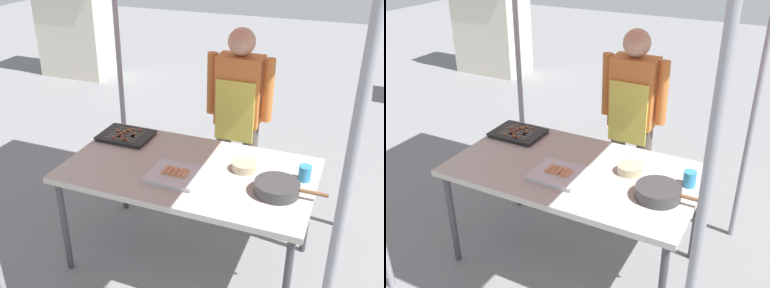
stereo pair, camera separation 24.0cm
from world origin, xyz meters
TOP-DOWN VIEW (x-y plane):
  - ground_plane at (0.00, 0.00)m, footprint 18.00×18.00m
  - stall_table at (0.00, 0.00)m, footprint 1.60×0.90m
  - tray_grilled_sausages at (-0.04, -0.14)m, footprint 0.32×0.28m
  - tray_meat_skewers at (-0.60, 0.24)m, footprint 0.37×0.29m
  - cooking_wok at (0.59, -0.08)m, footprint 0.42×0.26m
  - condiment_bowl at (0.34, 0.11)m, footprint 0.16×0.16m
  - drink_cup_near_edge at (0.71, 0.12)m, footprint 0.08×0.08m
  - vendor_woman at (0.09, 0.79)m, footprint 0.52×0.22m
  - neighbor_stall_left at (-3.22, 3.37)m, footprint 1.05×0.66m

SIDE VIEW (x-z plane):
  - ground_plane at x=0.00m, z-range 0.00..0.00m
  - stall_table at x=0.00m, z-range 0.32..1.07m
  - tray_meat_skewers at x=-0.60m, z-range 0.75..0.79m
  - tray_grilled_sausages at x=-0.04m, z-range 0.74..0.79m
  - condiment_bowl at x=0.34m, z-range 0.75..0.80m
  - cooking_wok at x=0.59m, z-range 0.75..0.83m
  - drink_cup_near_edge at x=0.71m, z-range 0.75..0.85m
  - vendor_woman at x=0.09m, z-range 0.13..1.63m
  - neighbor_stall_left at x=-3.22m, z-range 0.00..1.82m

